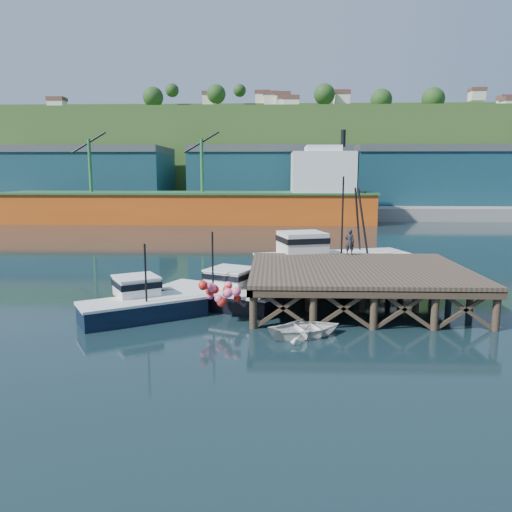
{
  "coord_description": "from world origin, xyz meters",
  "views": [
    {
      "loc": [
        0.72,
        -27.65,
        7.26
      ],
      "look_at": [
        -0.3,
        2.0,
        2.4
      ],
      "focal_mm": 35.0,
      "sensor_mm": 36.0,
      "label": 1
    }
  ],
  "objects_px": {
    "dinghy": "(306,329)",
    "dockworker": "(350,242)",
    "boat_navy": "(141,303)",
    "trawler": "(331,259)",
    "boat_black": "(222,292)"
  },
  "relations": [
    {
      "from": "trawler",
      "to": "dockworker",
      "type": "bearing_deg",
      "value": -82.47
    },
    {
      "from": "dinghy",
      "to": "dockworker",
      "type": "height_order",
      "value": "dockworker"
    },
    {
      "from": "boat_navy",
      "to": "dockworker",
      "type": "relative_size",
      "value": 3.97
    },
    {
      "from": "boat_navy",
      "to": "dockworker",
      "type": "xyz_separation_m",
      "value": [
        11.65,
        7.51,
        2.16
      ]
    },
    {
      "from": "dinghy",
      "to": "dockworker",
      "type": "relative_size",
      "value": 2.04
    },
    {
      "from": "boat_navy",
      "to": "dinghy",
      "type": "distance_m",
      "value": 8.65
    },
    {
      "from": "boat_navy",
      "to": "trawler",
      "type": "relative_size",
      "value": 0.58
    },
    {
      "from": "boat_black",
      "to": "trawler",
      "type": "xyz_separation_m",
      "value": [
        6.82,
        7.05,
        0.69
      ]
    },
    {
      "from": "boat_black",
      "to": "dockworker",
      "type": "distance_m",
      "value": 9.45
    },
    {
      "from": "trawler",
      "to": "dockworker",
      "type": "xyz_separation_m",
      "value": [
        0.93,
        -2.1,
        1.48
      ]
    },
    {
      "from": "boat_black",
      "to": "dockworker",
      "type": "height_order",
      "value": "boat_black"
    },
    {
      "from": "boat_navy",
      "to": "trawler",
      "type": "bearing_deg",
      "value": 10.68
    },
    {
      "from": "dockworker",
      "to": "boat_navy",
      "type": "bearing_deg",
      "value": 41.65
    },
    {
      "from": "dockworker",
      "to": "trawler",
      "type": "bearing_deg",
      "value": -57.18
    },
    {
      "from": "trawler",
      "to": "dockworker",
      "type": "relative_size",
      "value": 6.81
    }
  ]
}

